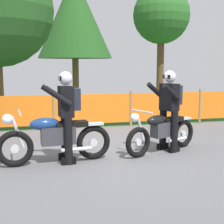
% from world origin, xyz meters
% --- Properties ---
extents(ground, '(24.00, 24.00, 0.02)m').
position_xyz_m(ground, '(0.00, 0.00, -0.01)').
color(ground, '#5B5B60').
extents(grass_verge, '(24.00, 6.53, 0.01)m').
position_xyz_m(grass_verge, '(0.00, 5.81, 0.01)').
color(grass_verge, '#386B2D').
rests_on(grass_verge, ground).
extents(barrier_fence, '(11.31, 0.08, 1.05)m').
position_xyz_m(barrier_fence, '(0.00, 2.54, 0.54)').
color(barrier_fence, '#997547').
rests_on(barrier_fence, ground).
extents(tree_near_left, '(3.19, 3.19, 5.61)m').
position_xyz_m(tree_near_left, '(0.12, 7.62, 3.83)').
color(tree_near_left, brown).
rests_on(tree_near_left, ground).
extents(tree_near_right, '(2.21, 2.21, 4.81)m').
position_xyz_m(tree_near_right, '(3.28, 5.68, 3.66)').
color(tree_near_right, brown).
rests_on(tree_near_right, ground).
extents(motorcycle_lead, '(2.11, 0.62, 1.00)m').
position_xyz_m(motorcycle_lead, '(-1.30, -0.67, 0.49)').
color(motorcycle_lead, black).
rests_on(motorcycle_lead, ground).
extents(motorcycle_trailing, '(1.82, 0.95, 0.92)m').
position_xyz_m(motorcycle_trailing, '(0.91, -0.41, 0.45)').
color(motorcycle_trailing, black).
rests_on(motorcycle_trailing, ground).
extents(rider_lead, '(0.71, 0.59, 1.69)m').
position_xyz_m(rider_lead, '(-1.07, -0.65, 0.95)').
color(rider_lead, black).
rests_on(rider_lead, ground).
extents(rider_trailing, '(0.78, 0.69, 1.69)m').
position_xyz_m(rider_trailing, '(1.10, -0.33, 0.95)').
color(rider_trailing, black).
rests_on(rider_trailing, ground).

